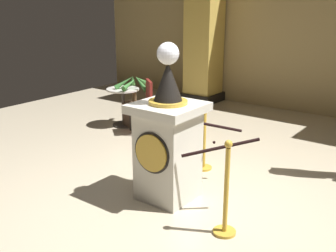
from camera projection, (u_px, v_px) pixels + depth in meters
The scene contains 10 objects.
ground_plane at pixel (185, 197), 4.94m from camera, with size 11.46×11.46×0.00m, color beige.
back_wall at pixel (323, 29), 8.14m from camera, with size 11.46×0.16×3.50m, color tan.
pedestal_clock at pixel (168, 140), 4.74m from camera, with size 0.75×0.75×1.88m.
stanchion_near at pixel (226, 202), 4.08m from camera, with size 0.24×0.24×1.02m.
stanchion_far at pixel (204, 146), 5.69m from camera, with size 0.24×0.24×1.00m.
velvet_rope at pixel (214, 135), 4.76m from camera, with size 1.22×1.22×0.22m.
column_left at pixel (204, 30), 9.23m from camera, with size 0.83×0.83×3.36m.
potted_palm_left at pixel (135, 109), 7.74m from camera, with size 0.69×0.76×1.01m.
cafe_table at pixel (123, 102), 7.67m from camera, with size 0.62×0.62×0.72m.
cafe_chair_red at pixel (144, 102), 7.22m from camera, with size 0.56×0.56×0.96m.
Camera 1 is at (2.52, -3.69, 2.31)m, focal length 43.11 mm.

